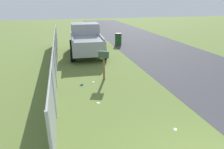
# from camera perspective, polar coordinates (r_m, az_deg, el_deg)

# --- Properties ---
(road_asphalt) EXTENTS (60.00, 6.32, 0.01)m
(road_asphalt) POSITION_cam_1_polar(r_m,az_deg,el_deg) (11.43, 26.29, 0.69)
(road_asphalt) COLOR #38383D
(road_asphalt) RESTS_ON ground
(mailbox) EXTENTS (0.35, 0.52, 1.40)m
(mailbox) POSITION_cam_1_polar(r_m,az_deg,el_deg) (8.94, -2.49, 5.22)
(mailbox) COLOR brown
(mailbox) RESTS_ON ground
(pickup_truck) EXTENTS (4.90, 2.42, 2.09)m
(pickup_truck) POSITION_cam_1_polar(r_m,az_deg,el_deg) (13.75, -7.82, 10.58)
(pickup_truck) COLOR #93999E
(pickup_truck) RESTS_ON ground
(trash_bin) EXTENTS (0.59, 0.59, 0.99)m
(trash_bin) POSITION_cam_1_polar(r_m,az_deg,el_deg) (16.64, 1.87, 10.45)
(trash_bin) COLOR #1E4C1E
(trash_bin) RESTS_ON ground
(fence_section) EXTENTS (14.24, 0.07, 1.66)m
(fence_section) POSITION_cam_1_polar(r_m,az_deg,el_deg) (10.69, -16.49, 5.79)
(fence_section) COLOR #9EA3A8
(fence_section) RESTS_ON ground
(litter_wrapper_midfield_b) EXTENTS (0.13, 0.09, 0.01)m
(litter_wrapper_midfield_b) POSITION_cam_1_polar(r_m,az_deg,el_deg) (9.05, -5.54, -2.16)
(litter_wrapper_midfield_b) COLOR silver
(litter_wrapper_midfield_b) RESTS_ON ground
(litter_wrapper_near_hydrant) EXTENTS (0.14, 0.14, 0.01)m
(litter_wrapper_near_hydrant) POSITION_cam_1_polar(r_m,az_deg,el_deg) (7.24, -4.07, -8.37)
(litter_wrapper_near_hydrant) COLOR silver
(litter_wrapper_near_hydrant) RESTS_ON ground
(litter_can_far_scatter) EXTENTS (0.10, 0.14, 0.07)m
(litter_can_far_scatter) POSITION_cam_1_polar(r_m,az_deg,el_deg) (8.75, -8.97, -2.96)
(litter_can_far_scatter) COLOR blue
(litter_can_far_scatter) RESTS_ON ground
(litter_wrapper_by_mailbox) EXTENTS (0.15, 0.14, 0.01)m
(litter_wrapper_by_mailbox) POSITION_cam_1_polar(r_m,az_deg,el_deg) (6.19, 18.26, -15.16)
(litter_wrapper_by_mailbox) COLOR silver
(litter_wrapper_by_mailbox) RESTS_ON ground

